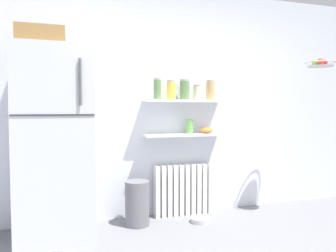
# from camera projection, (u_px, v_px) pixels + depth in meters

# --- Properties ---
(back_wall) EXTENTS (7.04, 0.10, 2.60)m
(back_wall) POSITION_uv_depth(u_px,v_px,m) (178.00, 103.00, 3.82)
(back_wall) COLOR silver
(back_wall) RESTS_ON ground_plane
(refrigerator) EXTENTS (0.69, 0.72, 1.95)m
(refrigerator) POSITION_uv_depth(u_px,v_px,m) (55.00, 140.00, 3.07)
(refrigerator) COLOR #B7BABF
(refrigerator) RESTS_ON ground_plane
(radiator) EXTENTS (0.69, 0.12, 0.58)m
(radiator) POSITION_uv_depth(u_px,v_px,m) (183.00, 190.00, 3.76)
(radiator) COLOR white
(radiator) RESTS_ON ground_plane
(wall_shelf_lower) EXTENTS (0.94, 0.22, 0.02)m
(wall_shelf_lower) POSITION_uv_depth(u_px,v_px,m) (184.00, 135.00, 3.70)
(wall_shelf_lower) COLOR white
(wall_shelf_upper) EXTENTS (0.94, 0.22, 0.02)m
(wall_shelf_upper) POSITION_uv_depth(u_px,v_px,m) (185.00, 101.00, 3.68)
(wall_shelf_upper) COLOR white
(storage_jar_0) EXTENTS (0.08, 0.08, 0.24)m
(storage_jar_0) POSITION_uv_depth(u_px,v_px,m) (157.00, 89.00, 3.58)
(storage_jar_0) COLOR #5B7F4C
(storage_jar_0) RESTS_ON wall_shelf_upper
(storage_jar_1) EXTENTS (0.10, 0.10, 0.22)m
(storage_jar_1) POSITION_uv_depth(u_px,v_px,m) (171.00, 90.00, 3.62)
(storage_jar_1) COLOR yellow
(storage_jar_1) RESTS_ON wall_shelf_upper
(storage_jar_2) EXTENTS (0.11, 0.11, 0.23)m
(storage_jar_2) POSITION_uv_depth(u_px,v_px,m) (185.00, 90.00, 3.67)
(storage_jar_2) COLOR #5B7F4C
(storage_jar_2) RESTS_ON wall_shelf_upper
(storage_jar_3) EXTENTS (0.10, 0.10, 0.17)m
(storage_jar_3) POSITION_uv_depth(u_px,v_px,m) (198.00, 93.00, 3.72)
(storage_jar_3) COLOR beige
(storage_jar_3) RESTS_ON wall_shelf_upper
(storage_jar_4) EXTENTS (0.10, 0.10, 0.23)m
(storage_jar_4) POSITION_uv_depth(u_px,v_px,m) (210.00, 90.00, 3.76)
(storage_jar_4) COLOR tan
(storage_jar_4) RESTS_ON wall_shelf_upper
(vase) EXTENTS (0.08, 0.08, 0.16)m
(vase) POSITION_uv_depth(u_px,v_px,m) (190.00, 127.00, 3.71)
(vase) COLOR #66A84C
(vase) RESTS_ON wall_shelf_lower
(shelf_bowl) EXTENTS (0.16, 0.16, 0.07)m
(shelf_bowl) POSITION_uv_depth(u_px,v_px,m) (207.00, 130.00, 3.77)
(shelf_bowl) COLOR orange
(shelf_bowl) RESTS_ON wall_shelf_lower
(trash_bin) EXTENTS (0.25, 0.25, 0.47)m
(trash_bin) POSITION_uv_depth(u_px,v_px,m) (137.00, 203.00, 3.41)
(trash_bin) COLOR slate
(trash_bin) RESTS_ON ground_plane
(pet_food_bowl) EXTENTS (0.22, 0.22, 0.05)m
(pet_food_bowl) POSITION_uv_depth(u_px,v_px,m) (201.00, 220.00, 3.51)
(pet_food_bowl) COLOR #B7B7BC
(pet_food_bowl) RESTS_ON ground_plane
(hanging_fruit_basket) EXTENTS (0.33, 0.33, 0.09)m
(hanging_fruit_basket) POSITION_uv_depth(u_px,v_px,m) (320.00, 63.00, 3.62)
(hanging_fruit_basket) COLOR #B2B2B7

